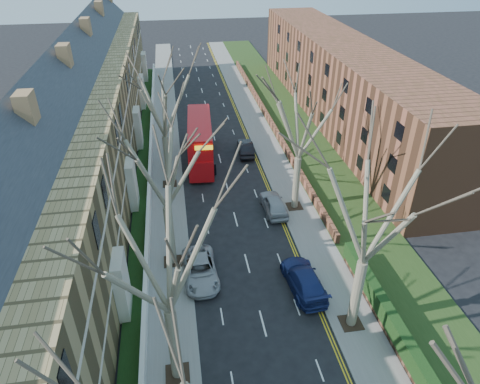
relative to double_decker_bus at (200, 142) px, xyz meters
name	(u,v)px	position (x,y,z in m)	size (l,w,h in m)	color
pavement_left	(166,139)	(-3.88, 6.17, -2.21)	(3.00, 102.00, 0.12)	slate
pavement_right	(261,133)	(8.12, 6.17, -2.21)	(3.00, 102.00, 0.12)	slate
terrace_left	(83,128)	(-11.53, -1.83, 3.26)	(9.70, 78.00, 13.60)	olive
flats_right	(341,81)	(19.58, 10.17, 2.71)	(13.97, 54.00, 10.00)	brown
front_wall_left	(150,167)	(-5.53, -1.83, -1.65)	(0.30, 78.00, 1.00)	white
grass_verge_right	(295,130)	(12.62, 6.17, -2.12)	(6.00, 102.00, 0.06)	#1F3714
tree_left_mid	(162,248)	(-3.58, -26.83, 7.28)	(10.50, 10.50, 14.71)	#6E624F
tree_left_far	(162,157)	(-3.58, -16.83, 6.97)	(10.15, 10.15, 14.22)	#6E624F
tree_left_dist	(161,94)	(-3.58, -4.83, 7.28)	(10.50, 10.50, 14.71)	#6E624F
tree_right_mid	(375,203)	(7.82, -24.83, 7.28)	(10.50, 10.50, 14.71)	#6E624F
tree_right_far	(302,114)	(7.82, -10.83, 6.97)	(10.15, 10.15, 14.22)	#6E624F
double_decker_bus	(200,142)	(0.00, 0.00, 0.00)	(3.32, 11.19, 4.62)	red
car_left_far	(200,270)	(-1.58, -18.80, -1.54)	(2.44, 5.28, 1.47)	#A2A2A7
car_right_near	(304,279)	(5.66, -21.07, -1.48)	(2.23, 5.47, 1.59)	navy
car_right_mid	(274,204)	(5.76, -11.09, -1.47)	(1.89, 4.70, 1.60)	#9EA0A6
car_right_far	(246,148)	(5.21, 0.91, -1.52)	(1.60, 4.59, 1.51)	black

